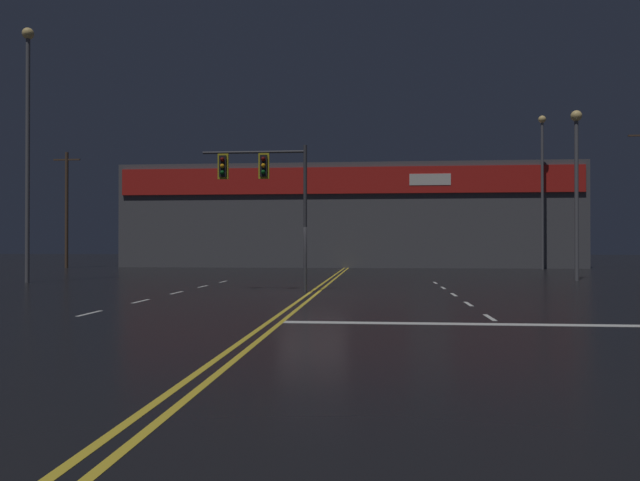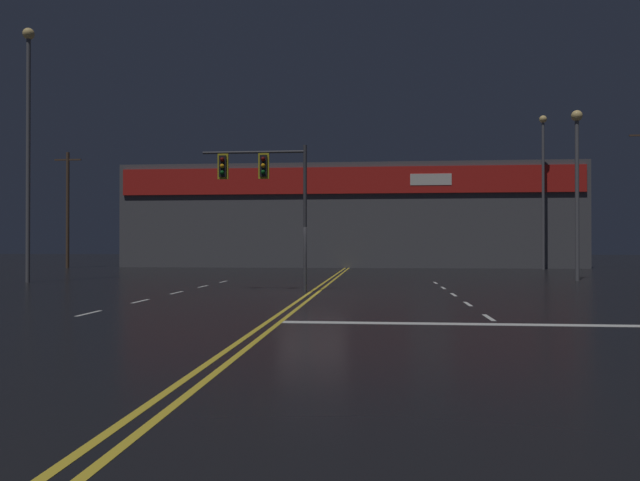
% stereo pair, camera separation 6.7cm
% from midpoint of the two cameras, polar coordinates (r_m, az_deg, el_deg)
% --- Properties ---
extents(ground_plane, '(200.00, 200.00, 0.00)m').
position_cam_midpoint_polar(ground_plane, '(23.20, -0.77, -4.89)').
color(ground_plane, black).
extents(road_markings, '(15.36, 60.00, 0.01)m').
position_cam_midpoint_polar(road_markings, '(21.43, 1.49, -5.24)').
color(road_markings, gold).
rests_on(road_markings, ground).
extents(traffic_signal_median, '(4.09, 0.36, 5.66)m').
position_cam_midpoint_polar(traffic_signal_median, '(24.29, -5.29, 5.48)').
color(traffic_signal_median, '#38383D').
rests_on(traffic_signal_median, ground).
extents(streetlight_near_left, '(0.56, 0.56, 8.65)m').
position_cam_midpoint_polar(streetlight_near_left, '(34.32, 22.35, 5.93)').
color(streetlight_near_left, '#59595E').
rests_on(streetlight_near_left, ground).
extents(streetlight_near_right, '(0.56, 0.56, 12.35)m').
position_cam_midpoint_polar(streetlight_near_right, '(33.80, -25.21, 9.49)').
color(streetlight_near_right, '#59595E').
rests_on(streetlight_near_right, ground).
extents(streetlight_median_approach, '(0.56, 0.56, 11.51)m').
position_cam_midpoint_polar(streetlight_median_approach, '(49.65, 19.62, 5.77)').
color(streetlight_median_approach, '#59595E').
rests_on(streetlight_median_approach, ground).
extents(building_backdrop, '(37.47, 10.23, 8.43)m').
position_cam_midpoint_polar(building_backdrop, '(54.51, 2.64, 2.11)').
color(building_backdrop, '#4C4C51').
rests_on(building_backdrop, ground).
extents(utility_pole_row, '(46.64, 0.26, 10.52)m').
position_cam_midpoint_polar(utility_pole_row, '(48.04, 3.69, 3.58)').
color(utility_pole_row, '#4C3828').
rests_on(utility_pole_row, ground).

